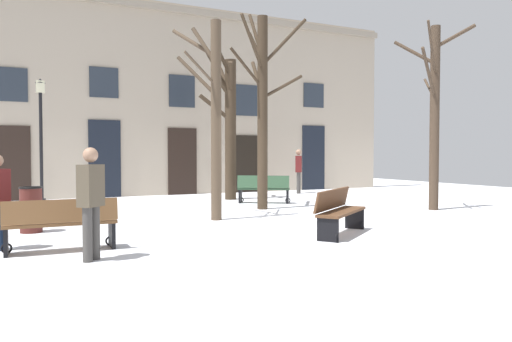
# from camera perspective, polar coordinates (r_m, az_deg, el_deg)

# --- Properties ---
(ground_plane) EXTENTS (30.10, 30.10, 0.00)m
(ground_plane) POSITION_cam_1_polar(r_m,az_deg,el_deg) (11.56, 3.66, -5.81)
(ground_plane) COLOR white
(building_facade) EXTENTS (18.81, 0.60, 7.28)m
(building_facade) POSITION_cam_1_polar(r_m,az_deg,el_deg) (19.47, -9.01, 8.18)
(building_facade) COLOR tan
(building_facade) RESTS_ON ground
(tree_left_of_center) EXTENTS (1.82, 1.67, 5.12)m
(tree_left_of_center) POSITION_cam_1_polar(r_m,az_deg,el_deg) (14.65, 19.91, 6.56)
(tree_left_of_center) COLOR #423326
(tree_left_of_center) RESTS_ON ground
(tree_near_facade) EXTENTS (2.30, 2.19, 5.76)m
(tree_near_facade) POSITION_cam_1_polar(r_m,az_deg,el_deg) (14.05, 0.75, 7.80)
(tree_near_facade) COLOR #382B1E
(tree_near_facade) RESTS_ON ground
(tree_right_of_center) EXTENTS (1.33, 1.74, 4.73)m
(tree_right_of_center) POSITION_cam_1_polar(r_m,az_deg,el_deg) (11.77, -4.89, 6.87)
(tree_right_of_center) COLOR #4C3D2D
(tree_right_of_center) RESTS_ON ground
(tree_center) EXTENTS (1.28, 1.62, 5.13)m
(tree_center) POSITION_cam_1_polar(r_m,az_deg,el_deg) (16.96, -3.12, 5.69)
(tree_center) COLOR #382B1E
(tree_center) RESTS_ON ground
(streetlamp) EXTENTS (0.30, 0.30, 3.85)m
(streetlamp) POSITION_cam_1_polar(r_m,az_deg,el_deg) (16.42, -23.62, 4.58)
(streetlamp) COLOR black
(streetlamp) RESTS_ON ground
(litter_bin) EXTENTS (0.45, 0.45, 0.92)m
(litter_bin) POSITION_cam_1_polar(r_m,az_deg,el_deg) (10.83, -24.57, -4.06)
(litter_bin) COLOR #4C1E19
(litter_bin) RESTS_ON ground
(bench_far_corner) EXTENTS (1.63, 1.29, 0.89)m
(bench_far_corner) POSITION_cam_1_polar(r_m,az_deg,el_deg) (15.62, 0.89, -2.07)
(bench_far_corner) COLOR #2D4C33
(bench_far_corner) RESTS_ON ground
(bench_back_to_back_left) EXTENTS (1.76, 0.52, 0.86)m
(bench_back_to_back_left) POSITION_cam_1_polar(r_m,az_deg,el_deg) (8.51, -21.60, -5.70)
(bench_back_to_back_left) COLOR brown
(bench_back_to_back_left) RESTS_ON ground
(bench_back_to_back_right) EXTENTS (1.76, 1.49, 0.89)m
(bench_back_to_back_right) POSITION_cam_1_polar(r_m,az_deg,el_deg) (9.74, 9.62, -4.55)
(bench_back_to_back_right) COLOR #51331E
(bench_back_to_back_right) RESTS_ON ground
(person_crossing_plaza) EXTENTS (0.41, 0.44, 1.75)m
(person_crossing_plaza) POSITION_cam_1_polar(r_m,az_deg,el_deg) (19.58, 4.95, 0.26)
(person_crossing_plaza) COLOR #403D3A
(person_crossing_plaza) RESTS_ON ground
(person_strolling) EXTENTS (0.42, 0.43, 1.66)m
(person_strolling) POSITION_cam_1_polar(r_m,az_deg,el_deg) (7.61, -18.54, -3.01)
(person_strolling) COLOR #403D3A
(person_strolling) RESTS_ON ground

